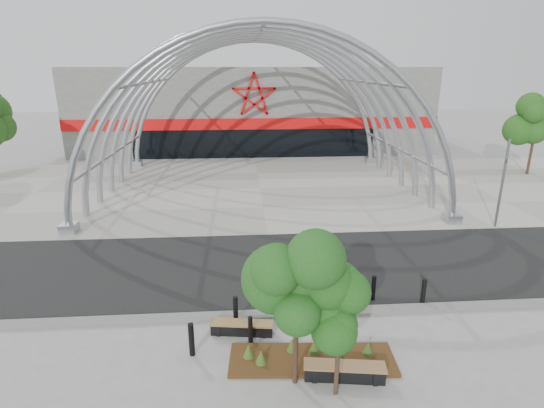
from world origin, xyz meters
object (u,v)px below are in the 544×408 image
street_tree_0 (297,282)px  bollard_2 (236,311)px  street_tree_1 (340,313)px  bench_1 (344,372)px  bench_0 (242,328)px  signal_pole (502,183)px

street_tree_0 → bollard_2: street_tree_0 is taller
street_tree_1 → bench_1: bearing=56.3°
bench_0 → bench_1: bench_1 is taller
signal_pole → bench_0: bearing=-147.8°
signal_pole → street_tree_1: signal_pole is taller
signal_pole → bench_1: signal_pole is taller
street_tree_1 → bench_0: street_tree_1 is taller
street_tree_0 → bollard_2: 4.07m
signal_pole → bench_0: (-13.28, -8.37, -2.23)m
street_tree_1 → bollard_2: (-2.58, 3.30, -1.89)m
signal_pole → street_tree_1: (-10.89, -11.13, -0.03)m
signal_pole → bench_1: size_ratio=2.08×
bench_1 → bollard_2: size_ratio=2.24×
signal_pole → bollard_2: 15.71m
signal_pole → street_tree_0: 15.96m
signal_pole → bench_1: bearing=-134.8°
street_tree_1 → bench_1: (0.34, 0.52, -2.17)m
signal_pole → street_tree_0: signal_pole is taller
bench_0 → bench_1: size_ratio=0.90×
bollard_2 → street_tree_0: bearing=-60.4°
bollard_2 → signal_pole: bearing=30.2°
bench_1 → bollard_2: bollard_2 is taller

